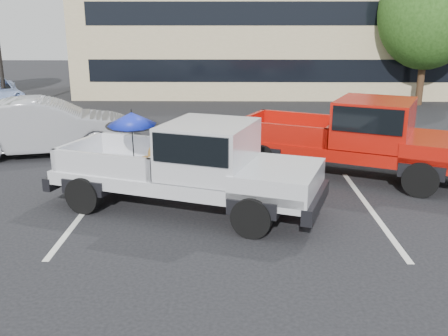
{
  "coord_description": "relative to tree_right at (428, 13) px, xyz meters",
  "views": [
    {
      "loc": [
        0.06,
        -7.9,
        3.79
      ],
      "look_at": [
        -0.07,
        0.6,
        1.3
      ],
      "focal_mm": 40.0,
      "sensor_mm": 36.0,
      "label": 1
    }
  ],
  "objects": [
    {
      "name": "stripe_right",
      "position": [
        -6.0,
        -14.0,
        -4.21
      ],
      "size": [
        0.12,
        5.0,
        0.01
      ],
      "primitive_type": "cube",
      "color": "silver",
      "rests_on": "ground"
    },
    {
      "name": "motel_building",
      "position": [
        -7.0,
        4.99,
        -1.0
      ],
      "size": [
        20.4,
        8.4,
        6.3
      ],
      "color": "tan",
      "rests_on": "ground"
    },
    {
      "name": "ground",
      "position": [
        -9.0,
        -16.0,
        -4.21
      ],
      "size": [
        90.0,
        90.0,
        0.0
      ],
      "primitive_type": "plane",
      "color": "black",
      "rests_on": "ground"
    },
    {
      "name": "silver_pickup",
      "position": [
        -9.61,
        -14.11,
        -3.16
      ],
      "size": [
        6.02,
        3.7,
        2.06
      ],
      "rotation": [
        0.0,
        0.0,
        -0.33
      ],
      "color": "black",
      "rests_on": "ground"
    },
    {
      "name": "tree_right",
      "position": [
        0.0,
        0.0,
        0.0
      ],
      "size": [
        4.46,
        4.46,
        6.78
      ],
      "color": "#332114",
      "rests_on": "ground"
    },
    {
      "name": "tree_back",
      "position": [
        -3.0,
        8.0,
        0.2
      ],
      "size": [
        4.68,
        4.68,
        7.11
      ],
      "color": "#332114",
      "rests_on": "ground"
    },
    {
      "name": "stripe_left",
      "position": [
        -12.0,
        -14.0,
        -4.21
      ],
      "size": [
        0.12,
        5.0,
        0.01
      ],
      "primitive_type": "cube",
      "color": "silver",
      "rests_on": "ground"
    },
    {
      "name": "silver_sedan",
      "position": [
        -14.44,
        -9.5,
        -3.38
      ],
      "size": [
        5.33,
        3.0,
        1.66
      ],
      "primitive_type": "imported",
      "rotation": [
        0.0,
        0.0,
        1.83
      ],
      "color": "#9D9EA4",
      "rests_on": "ground"
    },
    {
      "name": "red_pickup",
      "position": [
        -5.59,
        -11.67,
        -3.12
      ],
      "size": [
        6.34,
        4.42,
        1.99
      ],
      "rotation": [
        0.0,
        0.0,
        -0.43
      ],
      "color": "black",
      "rests_on": "ground"
    }
  ]
}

